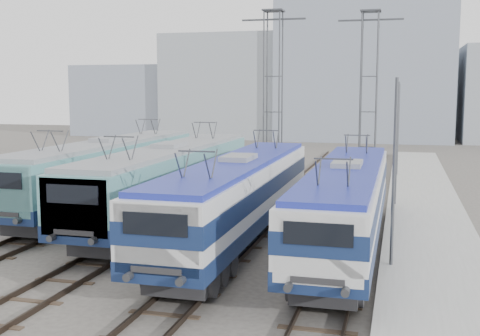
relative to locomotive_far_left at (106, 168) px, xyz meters
name	(u,v)px	position (x,y,z in m)	size (l,w,h in m)	color
ground	(148,270)	(6.75, -9.84, -2.30)	(160.00, 160.00, 0.00)	#514C47
platform	(430,233)	(16.95, -1.84, -2.15)	(4.00, 70.00, 0.30)	#9E9E99
locomotive_far_left	(106,168)	(0.00, 0.00, 0.00)	(2.93, 18.48, 3.48)	#13234B
locomotive_center_left	(168,177)	(4.50, -2.14, -0.01)	(2.91, 18.41, 3.47)	#13234B
locomotive_center_right	(238,193)	(9.00, -5.65, -0.02)	(2.82, 17.85, 3.36)	#13234B
locomotive_far_right	(346,199)	(13.50, -5.56, -0.09)	(2.73, 17.25, 3.24)	#13234B
catenary_tower_west	(273,89)	(6.75, 12.16, 4.34)	(4.50, 1.20, 12.00)	#3F4247
catenary_tower_east	(369,89)	(13.25, 14.16, 4.34)	(4.50, 1.20, 12.00)	#3F4247
mast_front	(394,177)	(15.35, -7.84, 1.20)	(0.12, 0.12, 7.00)	#3F4247
mast_mid	(397,146)	(15.35, 4.16, 1.20)	(0.12, 0.12, 7.00)	#3F4247
mast_rear	(398,132)	(15.35, 16.16, 1.20)	(0.12, 0.12, 7.00)	#3F4247
building_west	(234,87)	(-7.25, 52.16, 4.70)	(18.00, 12.00, 14.00)	#939CA4
building_center	(365,71)	(10.75, 52.16, 6.70)	(22.00, 14.00, 18.00)	#858FA1
building_far_west	(129,100)	(-23.25, 52.16, 2.70)	(14.00, 10.00, 10.00)	#858FA1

